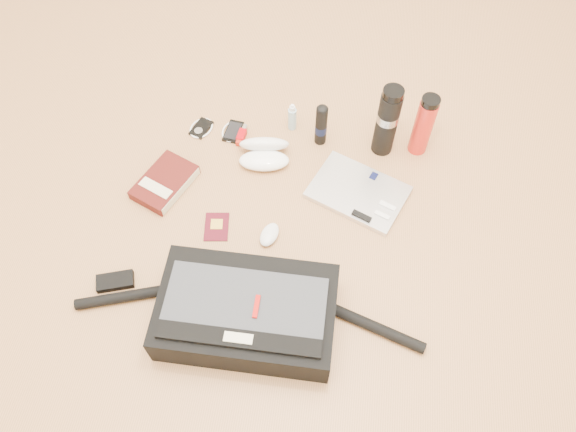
{
  "coord_description": "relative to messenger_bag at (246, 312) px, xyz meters",
  "views": [
    {
      "loc": [
        0.17,
        -0.92,
        1.6
      ],
      "look_at": [
        0.04,
        0.04,
        0.06
      ],
      "focal_mm": 35.0,
      "sensor_mm": 36.0,
      "label": 1
    }
  ],
  "objects": [
    {
      "name": "ground",
      "position": [
        0.04,
        0.31,
        -0.07
      ],
      "size": [
        4.0,
        4.0,
        0.0
      ],
      "primitive_type": "plane",
      "color": "#AA7546",
      "rests_on": "ground"
    },
    {
      "name": "messenger_bag",
      "position": [
        0.0,
        0.0,
        0.0
      ],
      "size": [
        1.06,
        0.32,
        0.15
      ],
      "rotation": [
        0.0,
        0.0,
        0.01
      ],
      "color": "black",
      "rests_on": "ground"
    },
    {
      "name": "laptop",
      "position": [
        0.3,
        0.51,
        -0.06
      ],
      "size": [
        0.38,
        0.32,
        0.03
      ],
      "rotation": [
        0.0,
        0.0,
        -0.39
      ],
      "color": "silver",
      "rests_on": "ground"
    },
    {
      "name": "book",
      "position": [
        -0.37,
        0.45,
        -0.05
      ],
      "size": [
        0.22,
        0.26,
        0.04
      ],
      "rotation": [
        0.0,
        0.0,
        -0.41
      ],
      "color": "#3F0E0B",
      "rests_on": "ground"
    },
    {
      "name": "passport",
      "position": [
        -0.16,
        0.31,
        -0.06
      ],
      "size": [
        0.09,
        0.12,
        0.01
      ],
      "rotation": [
        0.0,
        0.0,
        0.14
      ],
      "color": "#430913",
      "rests_on": "ground"
    },
    {
      "name": "mouse",
      "position": [
        0.02,
        0.3,
        -0.05
      ],
      "size": [
        0.08,
        0.1,
        0.03
      ],
      "rotation": [
        0.0,
        0.0,
        -0.27
      ],
      "color": "silver",
      "rests_on": "ground"
    },
    {
      "name": "sunglasses_case",
      "position": [
        -0.05,
        0.62,
        -0.03
      ],
      "size": [
        0.2,
        0.17,
        0.1
      ],
      "rotation": [
        0.0,
        0.0,
        0.14
      ],
      "color": "white",
      "rests_on": "ground"
    },
    {
      "name": "ipod",
      "position": [
        -0.3,
        0.72,
        -0.06
      ],
      "size": [
        0.1,
        0.1,
        0.01
      ],
      "rotation": [
        0.0,
        0.0,
        -0.34
      ],
      "color": "black",
      "rests_on": "ground"
    },
    {
      "name": "phone",
      "position": [
        -0.18,
        0.72,
        -0.06
      ],
      "size": [
        0.09,
        0.11,
        0.01
      ],
      "rotation": [
        0.0,
        0.0,
        -0.13
      ],
      "color": "black",
      "rests_on": "ground"
    },
    {
      "name": "inhaler",
      "position": [
        -0.15,
        0.71,
        -0.05
      ],
      "size": [
        0.03,
        0.1,
        0.02
      ],
      "rotation": [
        0.0,
        0.0,
        -0.1
      ],
      "color": "#A5020A",
      "rests_on": "ground"
    },
    {
      "name": "spray_bottle",
      "position": [
        0.03,
        0.78,
        -0.01
      ],
      "size": [
        0.04,
        0.04,
        0.12
      ],
      "rotation": [
        0.0,
        0.0,
        0.38
      ],
      "color": "#95BBCA",
      "rests_on": "ground"
    },
    {
      "name": "aerosol_can",
      "position": [
        0.14,
        0.73,
        0.02
      ],
      "size": [
        0.05,
        0.05,
        0.18
      ],
      "rotation": [
        0.0,
        0.0,
        0.25
      ],
      "color": "black",
      "rests_on": "ground"
    },
    {
      "name": "thermos_black",
      "position": [
        0.37,
        0.72,
        0.08
      ],
      "size": [
        0.1,
        0.1,
        0.29
      ],
      "rotation": [
        0.0,
        0.0,
        0.34
      ],
      "color": "black",
      "rests_on": "ground"
    },
    {
      "name": "thermos_red",
      "position": [
        0.5,
        0.74,
        0.06
      ],
      "size": [
        0.08,
        0.08,
        0.26
      ],
      "rotation": [
        0.0,
        0.0,
        0.16
      ],
      "color": "red",
      "rests_on": "ground"
    }
  ]
}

